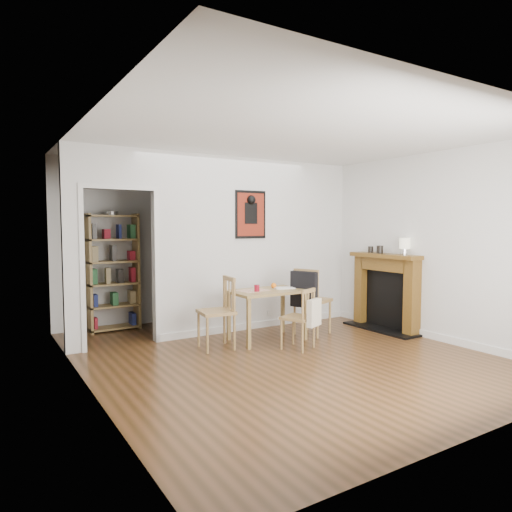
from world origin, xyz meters
TOP-DOWN VIEW (x-y plane):
  - ground at (0.00, 0.00)m, footprint 5.20×5.20m
  - room_shell at (0.10, 1.34)m, footprint 5.20×5.20m
  - dining_table at (0.26, 0.66)m, footprint 1.03×0.65m
  - chair_left at (-0.54, 0.64)m, footprint 0.52×0.52m
  - chair_right at (1.00, 0.60)m, footprint 0.68×0.63m
  - chair_front at (0.36, 0.07)m, footprint 0.52×0.55m
  - bookshelf at (-1.38, 2.40)m, footprint 0.74×0.30m
  - fireplace at (2.16, 0.25)m, footprint 0.45×1.25m
  - red_glass at (0.05, 0.60)m, footprint 0.07×0.07m
  - orange_fruit at (0.44, 0.77)m, footprint 0.08×0.08m
  - placemat at (0.06, 0.72)m, footprint 0.45×0.35m
  - notebook at (0.55, 0.66)m, footprint 0.31×0.26m
  - mantel_lamp at (2.16, -0.08)m, footprint 0.16×0.16m
  - ceramic_jar_a at (2.11, 0.34)m, footprint 0.10×0.10m
  - ceramic_jar_b at (2.13, 0.55)m, footprint 0.08×0.08m

SIDE VIEW (x-z plane):
  - ground at x=0.00m, z-range 0.00..0.00m
  - chair_front at x=0.36m, z-range 0.01..0.80m
  - chair_left at x=-0.54m, z-range 0.00..0.93m
  - chair_right at x=1.00m, z-range 0.02..0.99m
  - dining_table at x=0.26m, z-range 0.27..0.96m
  - fireplace at x=2.16m, z-range 0.04..1.20m
  - placemat at x=0.06m, z-range 0.70..0.70m
  - notebook at x=0.55m, z-range 0.70..0.71m
  - orange_fruit at x=0.44m, z-range 0.70..0.77m
  - red_glass at x=0.05m, z-range 0.70..0.79m
  - bookshelf at x=-1.38m, z-range -0.01..1.75m
  - ceramic_jar_b at x=2.13m, z-range 1.16..1.26m
  - ceramic_jar_a at x=2.11m, z-range 1.16..1.28m
  - room_shell at x=0.10m, z-range -1.30..3.90m
  - mantel_lamp at x=2.16m, z-range 1.19..1.43m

